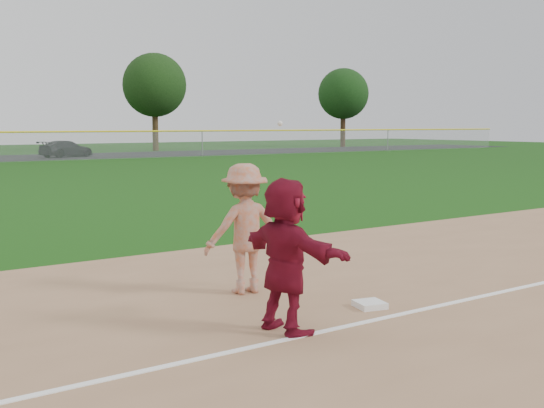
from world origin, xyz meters
TOP-DOWN VIEW (x-y plane):
  - ground at (0.00, 0.00)m, footprint 160.00×160.00m
  - foul_line at (0.00, -0.80)m, footprint 60.00×0.10m
  - first_base at (0.38, -0.31)m, footprint 0.45×0.45m
  - base_runner at (-1.20, -0.52)m, footprint 0.72×1.78m
  - car_right at (10.91, 45.06)m, footprint 4.68×3.20m
  - first_base_play at (-0.57, 1.39)m, footprint 1.32×1.11m
  - tree_3 at (22.00, 52.80)m, footprint 6.00×6.00m
  - tree_4 at (44.00, 51.20)m, footprint 5.60×5.60m

SIDE VIEW (x-z plane):
  - ground at x=0.00m, z-range 0.00..0.00m
  - foul_line at x=0.00m, z-range 0.02..0.03m
  - first_base at x=0.38m, z-range 0.02..0.10m
  - car_right at x=10.91m, z-range 0.01..1.27m
  - base_runner at x=-1.20m, z-range 0.02..1.89m
  - first_base_play at x=-0.57m, z-range -0.29..2.26m
  - tree_4 at x=44.00m, z-range 1.51..10.18m
  - tree_3 at x=22.00m, z-range 1.57..10.76m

